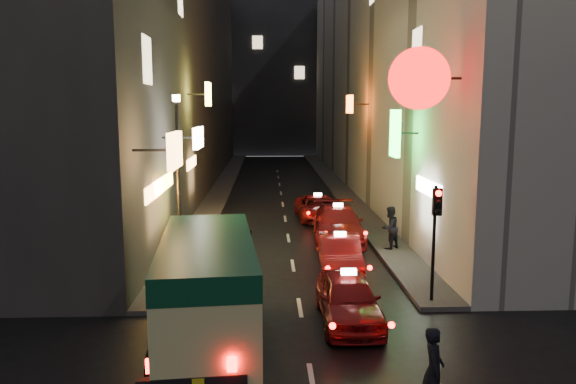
{
  "coord_description": "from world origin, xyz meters",
  "views": [
    {
      "loc": [
        -0.96,
        -7.52,
        5.95
      ],
      "look_at": [
        -0.18,
        13.0,
        2.82
      ],
      "focal_mm": 35.0,
      "sensor_mm": 36.0,
      "label": 1
    }
  ],
  "objects": [
    {
      "name": "building_left",
      "position": [
        -8.0,
        33.99,
        9.0
      ],
      "size": [
        7.47,
        52.0,
        18.0
      ],
      "color": "#3A3735",
      "rests_on": "ground"
    },
    {
      "name": "building_right",
      "position": [
        8.0,
        33.99,
        9.0
      ],
      "size": [
        8.24,
        52.0,
        18.0
      ],
      "color": "#AFABA0",
      "rests_on": "ground"
    },
    {
      "name": "building_far",
      "position": [
        0.0,
        66.0,
        11.0
      ],
      "size": [
        30.0,
        10.0,
        22.0
      ],
      "primitive_type": "cube",
      "color": "#303035",
      "rests_on": "ground"
    },
    {
      "name": "sidewalk_left",
      "position": [
        -4.25,
        34.0,
        0.07
      ],
      "size": [
        1.5,
        52.0,
        0.15
      ],
      "primitive_type": "cube",
      "color": "#4B4846",
      "rests_on": "ground"
    },
    {
      "name": "sidewalk_right",
      "position": [
        4.25,
        34.0,
        0.07
      ],
      "size": [
        1.5,
        52.0,
        0.15
      ],
      "primitive_type": "cube",
      "color": "#4B4846",
      "rests_on": "ground"
    },
    {
      "name": "minibus",
      "position": [
        -2.45,
        5.99,
        1.73
      ],
      "size": [
        2.8,
        6.53,
        2.73
      ],
      "color": "#E8E091",
      "rests_on": "ground"
    },
    {
      "name": "taxi_near",
      "position": [
        1.27,
        7.32,
        0.79
      ],
      "size": [
        2.08,
        5.01,
        1.76
      ],
      "color": "maroon",
      "rests_on": "ground"
    },
    {
      "name": "taxi_second",
      "position": [
        1.67,
        12.12,
        0.77
      ],
      "size": [
        2.22,
        4.93,
        1.71
      ],
      "color": "maroon",
      "rests_on": "ground"
    },
    {
      "name": "taxi_third",
      "position": [
        2.2,
        16.92,
        0.9
      ],
      "size": [
        2.58,
        5.74,
        1.96
      ],
      "color": "maroon",
      "rests_on": "ground"
    },
    {
      "name": "taxi_far",
      "position": [
        1.72,
        21.72,
        0.74
      ],
      "size": [
        2.14,
        4.72,
        1.64
      ],
      "color": "maroon",
      "rests_on": "ground"
    },
    {
      "name": "pedestrian_crossing",
      "position": [
        2.29,
        2.71,
        0.96
      ],
      "size": [
        0.53,
        0.7,
        1.92
      ],
      "primitive_type": "imported",
      "rotation": [
        0.0,
        0.0,
        1.37
      ],
      "color": "black",
      "rests_on": "ground"
    },
    {
      "name": "pedestrian_sidewalk",
      "position": [
        4.07,
        14.84,
        1.15
      ],
      "size": [
        0.88,
        0.84,
        2.0
      ],
      "primitive_type": "imported",
      "rotation": [
        0.0,
        0.0,
        3.83
      ],
      "color": "black",
      "rests_on": "sidewalk_right"
    },
    {
      "name": "traffic_light",
      "position": [
        4.0,
        8.47,
        2.69
      ],
      "size": [
        0.26,
        0.43,
        3.5
      ],
      "color": "black",
      "rests_on": "sidewalk_right"
    },
    {
      "name": "lamp_post",
      "position": [
        -4.2,
        13.0,
        3.72
      ],
      "size": [
        0.28,
        0.28,
        6.22
      ],
      "color": "black",
      "rests_on": "sidewalk_left"
    }
  ]
}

